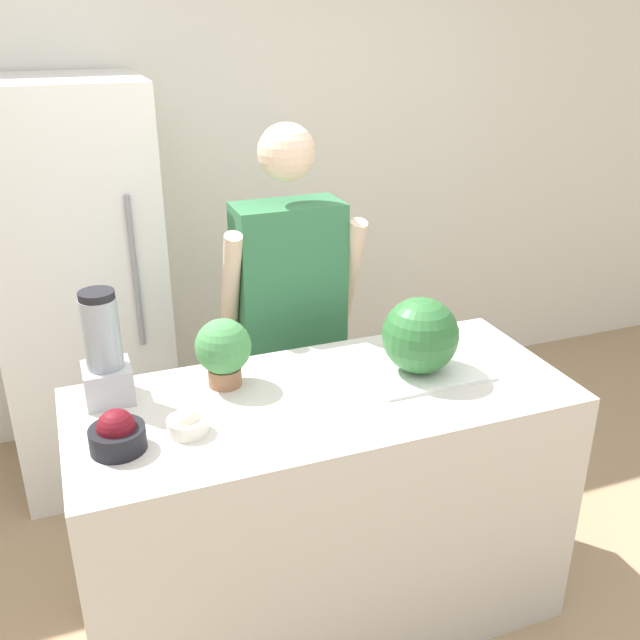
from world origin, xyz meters
name	(u,v)px	position (x,y,z in m)	size (l,w,h in m)	color
wall_back	(205,178)	(0.00, 2.03, 1.30)	(8.00, 0.06, 2.60)	white
counter_island	(324,509)	(0.00, 0.35, 0.47)	(1.65, 0.70, 0.94)	beige
refrigerator	(81,291)	(-0.68, 1.64, 0.92)	(0.71, 0.72, 1.84)	white
person	(290,326)	(0.11, 1.02, 0.88)	(0.57, 0.27, 1.71)	gray
cutting_board	(426,372)	(0.38, 0.36, 0.94)	(0.42, 0.26, 0.01)	white
watermelon	(420,335)	(0.36, 0.37, 1.08)	(0.26, 0.26, 0.26)	#2D6B33
bowl_cherries	(117,434)	(-0.67, 0.26, 0.99)	(0.16, 0.16, 0.13)	black
bowl_cream	(187,423)	(-0.46, 0.28, 0.97)	(0.12, 0.12, 0.08)	white
blender	(104,354)	(-0.66, 0.56, 1.10)	(0.15, 0.15, 0.38)	#B7B7BC
potted_plant	(223,350)	(-0.29, 0.53, 1.07)	(0.19, 0.19, 0.24)	#996647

